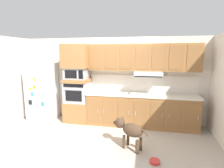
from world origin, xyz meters
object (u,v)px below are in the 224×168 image
Objects in this scene: refrigerator at (42,91)px; microwave at (77,73)px; dog_food_bowl at (155,161)px; dog at (129,129)px; built_in_oven at (77,92)px; screwdriver at (129,93)px.

refrigerator is 2.73× the size of microwave.
dog is at bearing 139.74° from dog_food_bowl.
dog_food_bowl is at bearing 167.21° from dog.
built_in_oven reaches higher than dog.
built_in_oven is 0.56m from microwave.
microwave reaches higher than dog_food_bowl.
built_in_oven is at bearing 179.23° from microwave.
screwdriver is 0.73× the size of dog_food_bowl.
dog is at bearing -83.43° from screwdriver.
dog is at bearing -37.50° from microwave.
dog_food_bowl is (0.69, -1.77, -0.90)m from screwdriver.
microwave reaches higher than built_in_oven.
dog is at bearing -37.50° from built_in_oven.
microwave is 0.78× the size of dog.
microwave is at bearing -10.04° from dog.
microwave is (1.13, 0.07, 0.58)m from refrigerator.
microwave is 2.39m from dog.
screwdriver is 0.18× the size of dog.
dog_food_bowl is at bearing -38.17° from microwave.
built_in_oven is at bearing 3.44° from refrigerator.
refrigerator reaches higher than dog_food_bowl.
refrigerator is 2.69m from screwdriver.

